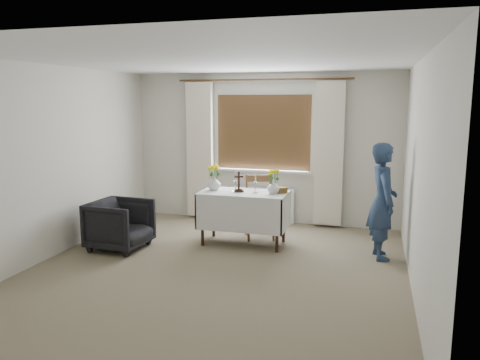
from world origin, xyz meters
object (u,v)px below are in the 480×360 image
object	(u,v)px
person	(382,201)
wooden_cross	(239,182)
wooden_chair	(260,207)
flower_vase_left	(214,183)
armchair	(120,225)
altar_table	(244,218)
flower_vase_right	(273,187)

from	to	relation	value
person	wooden_cross	xyz separation A→B (m)	(-1.96, 0.07, 0.15)
wooden_chair	wooden_cross	distance (m)	0.62
person	flower_vase_left	distance (m)	2.35
armchair	person	xyz separation A→B (m)	(3.48, 0.61, 0.42)
altar_table	wooden_chair	bearing A→B (deg)	68.22
wooden_cross	flower_vase_left	xyz separation A→B (m)	(-0.38, 0.03, -0.05)
altar_table	flower_vase_left	xyz separation A→B (m)	(-0.45, 0.03, 0.48)
person	flower_vase_left	world-z (taller)	person
wooden_cross	wooden_chair	bearing A→B (deg)	39.79
person	flower_vase_right	world-z (taller)	person
person	flower_vase_left	size ratio (longest dim) A/B	7.49
flower_vase_left	flower_vase_right	world-z (taller)	flower_vase_left
altar_table	wooden_chair	xyz separation A→B (m)	(0.15, 0.37, 0.09)
flower_vase_left	altar_table	bearing A→B (deg)	-3.18
altar_table	flower_vase_right	world-z (taller)	flower_vase_right
wooden_cross	flower_vase_left	world-z (taller)	wooden_cross
wooden_chair	flower_vase_right	xyz separation A→B (m)	(0.28, -0.36, 0.38)
wooden_cross	flower_vase_left	bearing A→B (deg)	155.44
wooden_chair	wooden_cross	world-z (taller)	wooden_cross
armchair	flower_vase_left	world-z (taller)	flower_vase_left
flower_vase_left	person	bearing A→B (deg)	-2.51
person	flower_vase_left	bearing A→B (deg)	73.89
flower_vase_left	flower_vase_right	xyz separation A→B (m)	(0.88, -0.01, -0.01)
wooden_chair	wooden_cross	bearing A→B (deg)	-140.22
person	flower_vase_right	distance (m)	1.47
wooden_chair	flower_vase_right	bearing A→B (deg)	-72.86
altar_table	flower_vase_left	bearing A→B (deg)	176.82
armchair	flower_vase_left	distance (m)	1.44
wooden_chair	person	xyz separation A→B (m)	(1.74, -0.45, 0.29)
armchair	wooden_cross	xyz separation A→B (m)	(1.52, 0.68, 0.56)
wooden_cross	flower_vase_left	distance (m)	0.39
altar_table	wooden_cross	size ratio (longest dim) A/B	4.21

